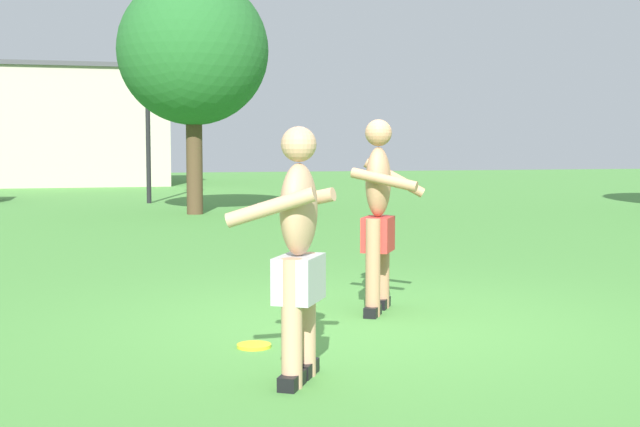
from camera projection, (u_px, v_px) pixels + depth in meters
ground_plane at (362, 322)px, 7.21m from camera, size 80.00×80.00×0.00m
player_near at (298, 249)px, 5.33m from camera, size 0.77×0.78×1.61m
player_in_red at (379, 211)px, 7.57m from camera, size 0.78×0.77×1.72m
frisbee at (254, 346)px, 6.30m from camera, size 0.26×0.26×0.03m
lamp_post at (147, 84)px, 21.69m from camera, size 0.60×0.24×4.84m
tree_right_field at (193, 51)px, 18.18m from camera, size 3.21×3.21×5.09m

